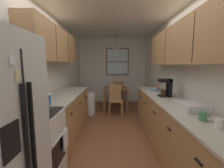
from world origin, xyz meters
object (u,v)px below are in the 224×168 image
object	(u,v)px
stove_range	(33,148)
trash_bin	(90,104)
dining_chair_near	(116,98)
dish_rack	(193,107)
mug_spare	(219,124)
dining_chair_far	(118,92)
dining_table	(116,92)
fruit_bowl	(156,89)
coffee_maker	(167,87)
microwave_over_range	(16,47)
mug_by_coffeemaker	(203,116)
storage_canister	(47,99)

from	to	relation	value
stove_range	trash_bin	size ratio (longest dim) A/B	1.67
dining_chair_near	dish_rack	distance (m)	2.68
trash_bin	mug_spare	distance (m)	3.52
dining_chair_far	dining_table	bearing A→B (deg)	-100.30
dining_table	mug_spare	size ratio (longest dim) A/B	7.46
fruit_bowl	coffee_maker	bearing A→B (deg)	-87.71
microwave_over_range	fruit_bowl	distance (m)	2.76
stove_range	fruit_bowl	world-z (taller)	stove_range
dining_table	mug_by_coffeemaker	xyz separation A→B (m)	(0.85, -3.38, 0.35)
dining_chair_far	trash_bin	distance (m)	1.45
mug_spare	stove_range	bearing A→B (deg)	168.88
microwave_over_range	dining_chair_far	size ratio (longest dim) A/B	0.63
stove_range	dish_rack	size ratio (longest dim) A/B	3.24
dining_table	microwave_over_range	bearing A→B (deg)	-110.75
dining_table	coffee_maker	xyz separation A→B (m)	(0.90, -2.16, 0.48)
stove_range	dining_chair_near	bearing A→B (deg)	67.72
microwave_over_range	dining_table	bearing A→B (deg)	69.25
trash_bin	stove_range	bearing A→B (deg)	-96.35
fruit_bowl	dining_chair_far	bearing A→B (deg)	110.17
stove_range	trash_bin	world-z (taller)	stove_range
dining_table	coffee_maker	bearing A→B (deg)	-67.31
microwave_over_range	dining_chair_near	distance (m)	3.12
stove_range	microwave_over_range	world-z (taller)	microwave_over_range
trash_bin	mug_spare	bearing A→B (deg)	-61.15
dining_table	dish_rack	distance (m)	3.19
mug_by_coffeemaker	mug_spare	world-z (taller)	mug_spare
dining_chair_near	dining_table	bearing A→B (deg)	87.99
fruit_bowl	dish_rack	xyz separation A→B (m)	(0.05, -1.49, 0.01)
storage_canister	dish_rack	size ratio (longest dim) A/B	0.48
dining_table	dish_rack	size ratio (longest dim) A/B	2.36
microwave_over_range	storage_canister	world-z (taller)	microwave_over_range
storage_canister	fruit_bowl	bearing A→B (deg)	31.10
dining_table	coffee_maker	distance (m)	2.39
dining_chair_near	dining_chair_far	size ratio (longest dim) A/B	1.00
trash_bin	fruit_bowl	bearing A→B (deg)	-30.62
dining_table	dining_chair_far	world-z (taller)	dining_chair_far
microwave_over_range	mug_spare	xyz separation A→B (m)	(2.08, -0.39, -0.74)
stove_range	microwave_over_range	distance (m)	1.22
dining_table	dining_chair_near	size ratio (longest dim) A/B	0.89
dining_table	storage_canister	world-z (taller)	storage_canister
dining_chair_near	fruit_bowl	xyz separation A→B (m)	(0.90, -0.98, 0.44)
fruit_bowl	dish_rack	distance (m)	1.49
dining_chair_near	storage_canister	bearing A→B (deg)	-116.49
dish_rack	dining_chair_far	bearing A→B (deg)	102.89
stove_range	fruit_bowl	bearing A→B (deg)	39.91
mug_spare	dish_rack	bearing A→B (deg)	84.04
trash_bin	mug_spare	size ratio (longest dim) A/B	6.12
dining_chair_far	storage_canister	distance (m)	3.55
dining_table	storage_canister	distance (m)	2.98
dining_chair_far	fruit_bowl	distance (m)	2.29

